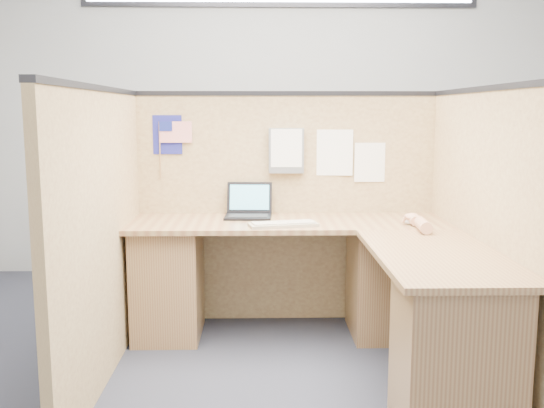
{
  "coord_description": "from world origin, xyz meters",
  "views": [
    {
      "loc": [
        -0.18,
        -3.0,
        1.4
      ],
      "look_at": [
        -0.1,
        0.5,
        0.86
      ],
      "focal_mm": 40.0,
      "sensor_mm": 36.0,
      "label": 1
    }
  ],
  "objects_px": {
    "laptop": "(248,208)",
    "keyboard": "(283,224)",
    "mouse": "(412,221)",
    "l_desk": "(324,292)"
  },
  "relations": [
    {
      "from": "laptop",
      "to": "keyboard",
      "type": "xyz_separation_m",
      "value": [
        0.21,
        -0.35,
        -0.04
      ]
    },
    {
      "from": "mouse",
      "to": "keyboard",
      "type": "bearing_deg",
      "value": -176.73
    },
    {
      "from": "laptop",
      "to": "keyboard",
      "type": "relative_size",
      "value": 0.72
    },
    {
      "from": "laptop",
      "to": "mouse",
      "type": "relative_size",
      "value": 2.93
    },
    {
      "from": "mouse",
      "to": "l_desk",
      "type": "bearing_deg",
      "value": -155.32
    },
    {
      "from": "keyboard",
      "to": "l_desk",
      "type": "bearing_deg",
      "value": -55.27
    },
    {
      "from": "l_desk",
      "to": "keyboard",
      "type": "xyz_separation_m",
      "value": [
        -0.22,
        0.21,
        0.35
      ]
    },
    {
      "from": "laptop",
      "to": "keyboard",
      "type": "bearing_deg",
      "value": -55.42
    },
    {
      "from": "l_desk",
      "to": "laptop",
      "type": "bearing_deg",
      "value": 128.06
    },
    {
      "from": "keyboard",
      "to": "laptop",
      "type": "bearing_deg",
      "value": 109.16
    }
  ]
}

